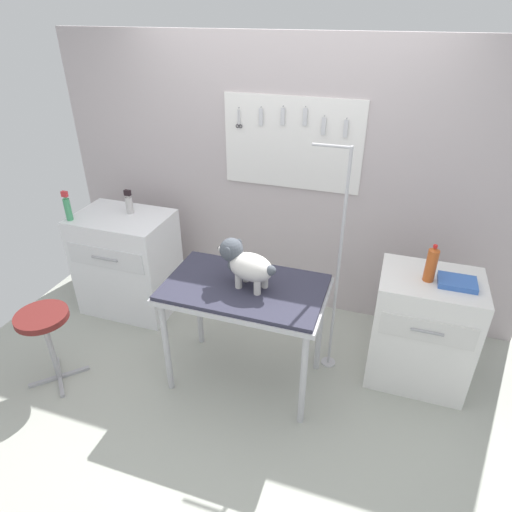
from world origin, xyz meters
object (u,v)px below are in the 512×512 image
object	(u,v)px
stool	(44,326)
soda_bottle	(431,264)
counter_left	(128,263)
cabinet_right	(422,329)
spray_bottle_short	(68,208)
grooming_arm	(336,276)
grooming_table	(244,295)
dog	(245,263)

from	to	relation	value
stool	soda_bottle	size ratio (longest dim) A/B	2.28
counter_left	cabinet_right	xyz separation A→B (m)	(2.49, -0.11, -0.03)
spray_bottle_short	grooming_arm	bearing A→B (deg)	0.00
grooming_arm	spray_bottle_short	size ratio (longest dim) A/B	6.92
grooming_arm	stool	world-z (taller)	grooming_arm
grooming_arm	soda_bottle	xyz separation A→B (m)	(0.59, 0.05, 0.18)
grooming_table	stool	distance (m)	1.43
spray_bottle_short	cabinet_right	bearing A→B (deg)	1.66
grooming_arm	counter_left	xyz separation A→B (m)	(-1.86, 0.19, -0.35)
stool	counter_left	bearing A→B (deg)	88.20
grooming_table	soda_bottle	world-z (taller)	soda_bottle
grooming_table	cabinet_right	distance (m)	1.31
grooming_table	grooming_arm	xyz separation A→B (m)	(0.56, 0.35, 0.06)
grooming_arm	counter_left	distance (m)	1.90
spray_bottle_short	soda_bottle	xyz separation A→B (m)	(2.80, 0.05, -0.04)
grooming_arm	soda_bottle	distance (m)	0.62
grooming_arm	stool	distance (m)	2.08
dog	spray_bottle_short	xyz separation A→B (m)	(-1.65, 0.34, 0.02)
counter_left	spray_bottle_short	distance (m)	0.69
grooming_arm	spray_bottle_short	bearing A→B (deg)	-180.00
grooming_table	dog	distance (m)	0.25
grooming_arm	dog	xyz separation A→B (m)	(-0.55, -0.34, 0.19)
grooming_arm	cabinet_right	world-z (taller)	grooming_arm
grooming_arm	stool	xyz separation A→B (m)	(-1.89, -0.80, -0.31)
stool	spray_bottle_short	xyz separation A→B (m)	(-0.31, 0.80, 0.52)
stool	soda_bottle	world-z (taller)	soda_bottle
counter_left	spray_bottle_short	xyz separation A→B (m)	(-0.35, -0.19, 0.56)
grooming_table	stool	size ratio (longest dim) A/B	1.82
spray_bottle_short	counter_left	bearing A→B (deg)	29.36
dog	spray_bottle_short	bearing A→B (deg)	168.39
cabinet_right	soda_bottle	world-z (taller)	soda_bottle
grooming_table	cabinet_right	world-z (taller)	cabinet_right
counter_left	soda_bottle	world-z (taller)	soda_bottle
counter_left	cabinet_right	size ratio (longest dim) A/B	1.06
spray_bottle_short	soda_bottle	distance (m)	2.80
dog	soda_bottle	bearing A→B (deg)	18.89
cabinet_right	grooming_arm	bearing A→B (deg)	-172.60
dog	grooming_arm	bearing A→B (deg)	31.51
grooming_table	counter_left	size ratio (longest dim) A/B	1.20
dog	soda_bottle	xyz separation A→B (m)	(1.15, 0.39, -0.01)
grooming_table	soda_bottle	xyz separation A→B (m)	(1.15, 0.40, 0.24)
grooming_table	grooming_arm	size ratio (longest dim) A/B	0.63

